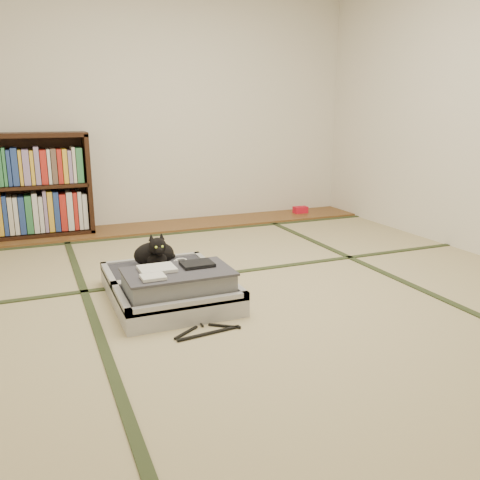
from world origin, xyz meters
name	(u,v)px	position (x,y,z in m)	size (l,w,h in m)	color
floor	(254,291)	(0.00, 0.00, 0.00)	(4.50, 4.50, 0.00)	tan
wood_strip	(171,226)	(0.00, 2.00, 0.01)	(4.00, 0.50, 0.02)	brown
red_item	(300,210)	(1.47, 2.03, 0.06)	(0.15, 0.09, 0.07)	red
room_shell	(256,48)	(0.00, 0.00, 1.46)	(4.50, 4.50, 4.50)	white
tatami_borders	(226,269)	(0.00, 0.49, 0.00)	(4.00, 4.50, 0.01)	#2D381E
bookcase	(9,189)	(-1.43, 2.07, 0.45)	(1.38, 0.32, 0.92)	black
suitcase	(170,286)	(-0.53, 0.04, 0.09)	(0.68, 0.91, 0.27)	#9D9DA1
cat	(155,254)	(-0.55, 0.34, 0.22)	(0.30, 0.30, 0.24)	black
cable_coil	(181,261)	(-0.37, 0.38, 0.14)	(0.09, 0.09, 0.02)	white
hanger	(207,331)	(-0.48, -0.47, 0.01)	(0.37, 0.19, 0.01)	black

